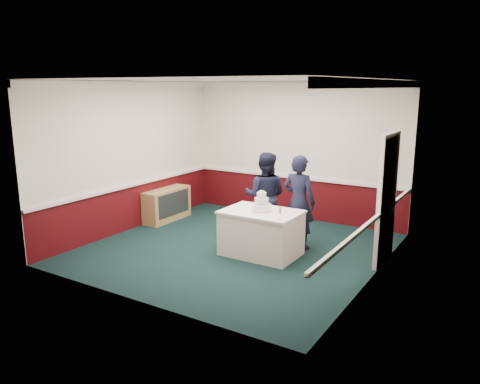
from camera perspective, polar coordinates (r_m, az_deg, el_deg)
The scene contains 9 objects.
ground at distance 8.59m, azimuth -0.60°, elevation -6.92°, with size 5.00×5.00×0.00m, color black.
room_shell at distance 8.62m, azimuth 1.99°, elevation 6.59°, with size 5.00×5.00×3.00m.
sideboard at distance 10.41m, azimuth -8.89°, elevation -1.52°, with size 0.41×1.20×0.70m.
cake_table at distance 8.19m, azimuth 2.60°, elevation -4.96°, with size 1.32×0.92×0.79m.
wedding_cake at distance 8.05m, azimuth 2.63°, elevation -1.57°, with size 0.35×0.35×0.36m.
cake_knife at distance 7.93m, azimuth 1.73°, elevation -2.60°, with size 0.01×0.22×0.01m, color silver.
champagne_flute at distance 7.58m, azimuth 4.92°, elevation -2.30°, with size 0.05×0.05×0.21m.
person_man at distance 8.95m, azimuth 3.07°, elevation -0.48°, with size 0.82×0.64×1.69m, color black.
person_woman at distance 8.48m, azimuth 7.18°, elevation -1.22°, with size 0.63×0.41×1.72m, color black.
Camera 1 is at (4.31, -6.84, 2.90)m, focal length 35.00 mm.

